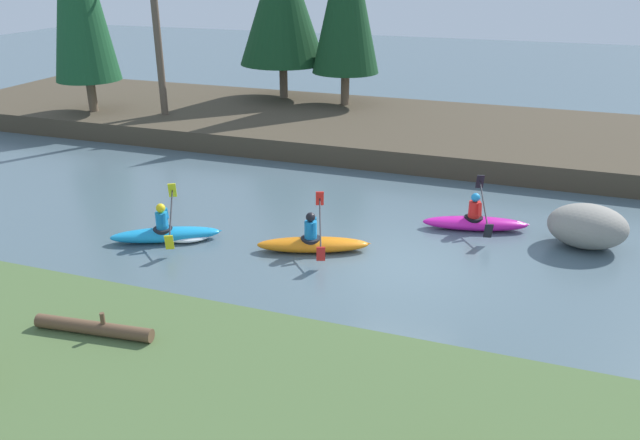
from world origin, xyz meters
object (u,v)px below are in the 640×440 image
kayaker_lead (476,222)px  boulder_midstream (587,226)px  kayaker_trailing (170,233)px  driftwood_log (94,328)px  kayaker_middle (314,243)px

kayaker_lead → boulder_midstream: size_ratio=1.48×
kayaker_trailing → boulder_midstream: bearing=-10.3°
driftwood_log → kayaker_middle: bearing=63.8°
kayaker_trailing → driftwood_log: bearing=-99.9°
kayaker_middle → kayaker_trailing: (-3.60, -0.62, -0.02)m
kayaker_lead → driftwood_log: (-5.59, -8.12, 0.50)m
kayaker_middle → boulder_midstream: 6.69m
kayaker_lead → driftwood_log: size_ratio=1.28×
boulder_midstream → driftwood_log: 11.47m
kayaker_trailing → driftwood_log: (1.57, -4.89, 0.52)m
kayaker_trailing → driftwood_log: kayaker_trailing is taller
boulder_midstream → kayaker_lead: bearing=176.8°
kayaker_lead → kayaker_middle: 4.42m
kayaker_middle → boulder_midstream: kayaker_middle is taller
kayaker_lead → kayaker_middle: size_ratio=1.01×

